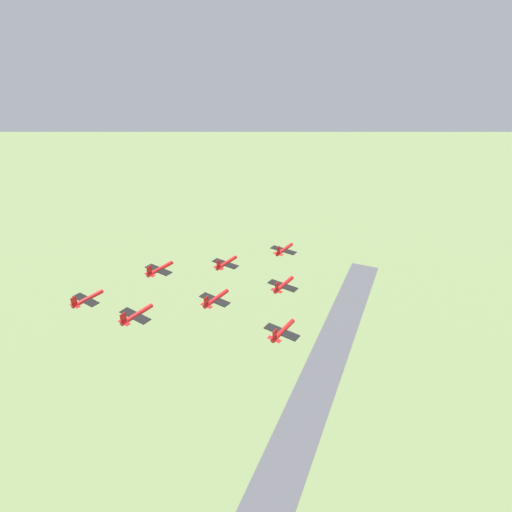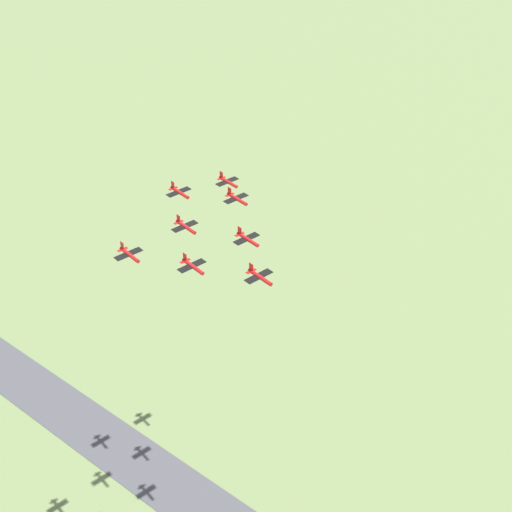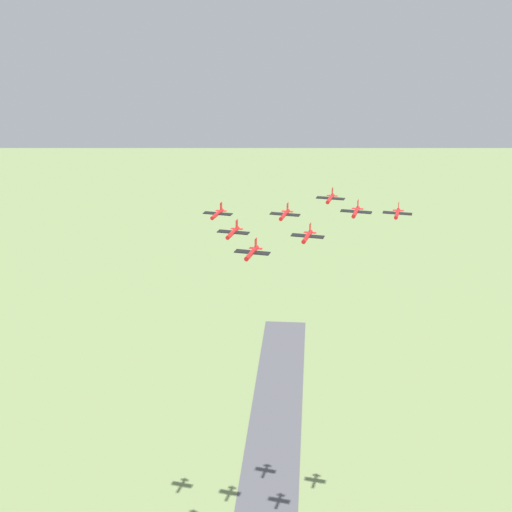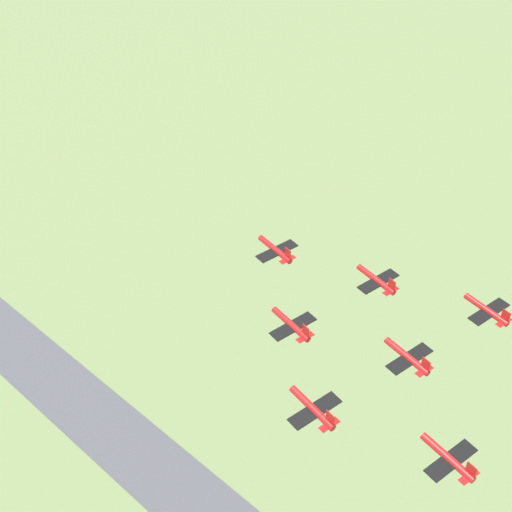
# 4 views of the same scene
# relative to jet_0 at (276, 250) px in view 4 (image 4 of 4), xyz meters

# --- Properties ---
(jet_0) EXTENTS (9.23, 9.47, 3.22)m
(jet_0) POSITION_rel_jet_0_xyz_m (0.00, 0.00, 0.00)
(jet_0) COLOR red
(jet_1) EXTENTS (9.23, 9.47, 3.22)m
(jet_1) POSITION_rel_jet_0_xyz_m (-16.51, -12.52, -0.30)
(jet_1) COLOR red
(jet_2) EXTENTS (9.23, 9.47, 3.22)m
(jet_2) POSITION_rel_jet_0_xyz_m (2.92, -20.51, -0.98)
(jet_2) COLOR red
(jet_3) EXTENTS (9.23, 9.47, 3.22)m
(jet_3) POSITION_rel_jet_0_xyz_m (-33.03, -25.03, 2.48)
(jet_3) COLOR red
(jet_4) EXTENTS (9.23, 9.47, 3.22)m
(jet_4) POSITION_rel_jet_0_xyz_m (-13.60, -33.03, 0.07)
(jet_4) COLOR red
(jet_5) EXTENTS (9.23, 9.47, 3.22)m
(jet_5) POSITION_rel_jet_0_xyz_m (5.83, -41.03, -1.30)
(jet_5) COLOR red
(jet_7) EXTENTS (9.23, 9.47, 3.22)m
(jet_7) POSITION_rel_jet_0_xyz_m (-30.11, -45.55, 1.21)
(jet_7) COLOR red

